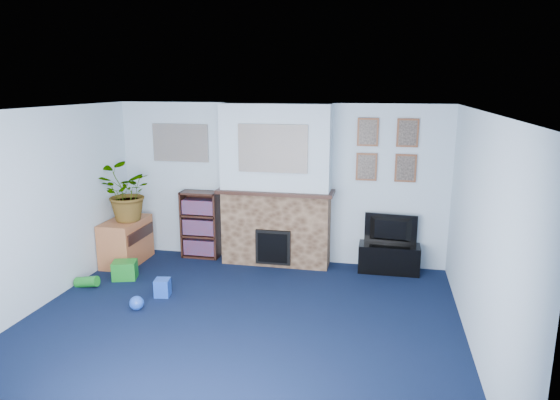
% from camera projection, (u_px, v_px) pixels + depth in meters
% --- Properties ---
extents(floor, '(5.00, 4.50, 0.01)m').
position_uv_depth(floor, '(238.00, 324.00, 5.67)').
color(floor, '#0D1834').
rests_on(floor, ground).
extents(ceiling, '(5.00, 4.50, 0.01)m').
position_uv_depth(ceiling, '(234.00, 111.00, 5.12)').
color(ceiling, white).
rests_on(ceiling, wall_back).
extents(wall_back, '(5.00, 0.04, 2.40)m').
position_uv_depth(wall_back, '(279.00, 183.00, 7.54)').
color(wall_back, silver).
rests_on(wall_back, ground).
extents(wall_front, '(5.00, 0.04, 2.40)m').
position_uv_depth(wall_front, '(137.00, 314.00, 3.25)').
color(wall_front, silver).
rests_on(wall_front, ground).
extents(wall_left, '(0.04, 4.50, 2.40)m').
position_uv_depth(wall_left, '(33.00, 211.00, 5.89)').
color(wall_left, silver).
rests_on(wall_left, ground).
extents(wall_right, '(0.04, 4.50, 2.40)m').
position_uv_depth(wall_right, '(480.00, 237.00, 4.90)').
color(wall_right, silver).
rests_on(wall_right, ground).
extents(chimney_breast, '(1.72, 0.50, 2.40)m').
position_uv_depth(chimney_breast, '(276.00, 187.00, 7.35)').
color(chimney_breast, brown).
rests_on(chimney_breast, ground).
extents(collage_main, '(1.00, 0.03, 0.68)m').
position_uv_depth(collage_main, '(273.00, 149.00, 7.01)').
color(collage_main, gray).
rests_on(collage_main, chimney_breast).
extents(collage_left, '(0.90, 0.03, 0.58)m').
position_uv_depth(collage_left, '(181.00, 143.00, 7.70)').
color(collage_left, gray).
rests_on(collage_left, wall_back).
extents(portrait_tl, '(0.30, 0.03, 0.40)m').
position_uv_depth(portrait_tl, '(368.00, 132.00, 7.08)').
color(portrait_tl, brown).
rests_on(portrait_tl, wall_back).
extents(portrait_tr, '(0.30, 0.03, 0.40)m').
position_uv_depth(portrait_tr, '(408.00, 133.00, 6.98)').
color(portrait_tr, brown).
rests_on(portrait_tr, wall_back).
extents(portrait_bl, '(0.30, 0.03, 0.40)m').
position_uv_depth(portrait_bl, '(366.00, 167.00, 7.20)').
color(portrait_bl, brown).
rests_on(portrait_bl, wall_back).
extents(portrait_br, '(0.30, 0.03, 0.40)m').
position_uv_depth(portrait_br, '(406.00, 168.00, 7.09)').
color(portrait_br, brown).
rests_on(portrait_br, wall_back).
extents(tv_stand, '(0.87, 0.36, 0.41)m').
position_uv_depth(tv_stand, '(389.00, 257.00, 7.22)').
color(tv_stand, black).
rests_on(tv_stand, ground).
extents(television, '(0.75, 0.16, 0.43)m').
position_uv_depth(television, '(390.00, 230.00, 7.15)').
color(television, black).
rests_on(television, tv_stand).
extents(bookshelf, '(0.58, 0.28, 1.05)m').
position_uv_depth(bookshelf, '(201.00, 226.00, 7.81)').
color(bookshelf, '#321912').
rests_on(bookshelf, ground).
extents(sideboard, '(0.48, 0.86, 0.67)m').
position_uv_depth(sideboard, '(126.00, 240.00, 7.57)').
color(sideboard, '#BA673B').
rests_on(sideboard, ground).
extents(potted_plant, '(1.01, 0.98, 0.85)m').
position_uv_depth(potted_plant, '(124.00, 193.00, 7.35)').
color(potted_plant, '#26661E').
rests_on(potted_plant, sideboard).
extents(mantel_clock, '(0.11, 0.07, 0.15)m').
position_uv_depth(mantel_clock, '(270.00, 185.00, 7.31)').
color(mantel_clock, gold).
rests_on(mantel_clock, chimney_breast).
extents(mantel_candle, '(0.05, 0.05, 0.15)m').
position_uv_depth(mantel_candle, '(295.00, 185.00, 7.24)').
color(mantel_candle, '#B2BFC6').
rests_on(mantel_candle, chimney_breast).
extents(mantel_teddy, '(0.12, 0.12, 0.12)m').
position_uv_depth(mantel_teddy, '(236.00, 184.00, 7.42)').
color(mantel_teddy, gray).
rests_on(mantel_teddy, chimney_breast).
extents(mantel_can, '(0.06, 0.06, 0.12)m').
position_uv_depth(mantel_can, '(321.00, 188.00, 7.17)').
color(mantel_can, blue).
rests_on(mantel_can, chimney_breast).
extents(green_crate, '(0.38, 0.34, 0.25)m').
position_uv_depth(green_crate, '(125.00, 269.00, 6.97)').
color(green_crate, '#198C26').
rests_on(green_crate, ground).
extents(toy_ball, '(0.17, 0.17, 0.17)m').
position_uv_depth(toy_ball, '(137.00, 303.00, 6.02)').
color(toy_ball, blue).
rests_on(toy_ball, ground).
extents(toy_block, '(0.21, 0.21, 0.23)m').
position_uv_depth(toy_block, '(163.00, 288.00, 6.41)').
color(toy_block, blue).
rests_on(toy_block, ground).
extents(toy_tube, '(0.33, 0.15, 0.19)m').
position_uv_depth(toy_tube, '(87.00, 282.00, 6.71)').
color(toy_tube, '#198C26').
rests_on(toy_tube, ground).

